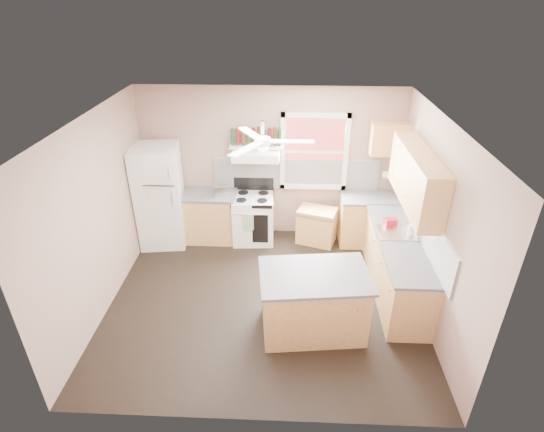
{
  "coord_description": "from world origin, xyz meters",
  "views": [
    {
      "loc": [
        0.33,
        -4.93,
        4.13
      ],
      "look_at": [
        0.1,
        0.3,
        1.25
      ],
      "focal_mm": 28.0,
      "sensor_mm": 36.0,
      "label": 1
    }
  ],
  "objects_px": {
    "refrigerator": "(160,196)",
    "cart": "(317,226)",
    "island": "(313,303)",
    "stove": "(253,218)",
    "toaster": "(222,191)"
  },
  "relations": [
    {
      "from": "stove",
      "to": "cart",
      "type": "distance_m",
      "value": 1.15
    },
    {
      "from": "island",
      "to": "refrigerator",
      "type": "bearing_deg",
      "value": 134.17
    },
    {
      "from": "toaster",
      "to": "island",
      "type": "xyz_separation_m",
      "value": [
        1.51,
        -2.22,
        -0.56
      ]
    },
    {
      "from": "refrigerator",
      "to": "cart",
      "type": "relative_size",
      "value": 2.75
    },
    {
      "from": "island",
      "to": "stove",
      "type": "bearing_deg",
      "value": 107.23
    },
    {
      "from": "stove",
      "to": "cart",
      "type": "xyz_separation_m",
      "value": [
        1.14,
        -0.03,
        -0.1
      ]
    },
    {
      "from": "stove",
      "to": "toaster",
      "type": "bearing_deg",
      "value": -179.42
    },
    {
      "from": "refrigerator",
      "to": "island",
      "type": "height_order",
      "value": "refrigerator"
    },
    {
      "from": "toaster",
      "to": "refrigerator",
      "type": "bearing_deg",
      "value": 173.91
    },
    {
      "from": "stove",
      "to": "cart",
      "type": "relative_size",
      "value": 1.32
    },
    {
      "from": "stove",
      "to": "cart",
      "type": "bearing_deg",
      "value": -4.94
    },
    {
      "from": "cart",
      "to": "toaster",
      "type": "bearing_deg",
      "value": -161.7
    },
    {
      "from": "cart",
      "to": "island",
      "type": "relative_size",
      "value": 0.49
    },
    {
      "from": "stove",
      "to": "island",
      "type": "relative_size",
      "value": 0.65
    },
    {
      "from": "refrigerator",
      "to": "stove",
      "type": "xyz_separation_m",
      "value": [
        1.6,
        0.13,
        -0.47
      ]
    }
  ]
}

